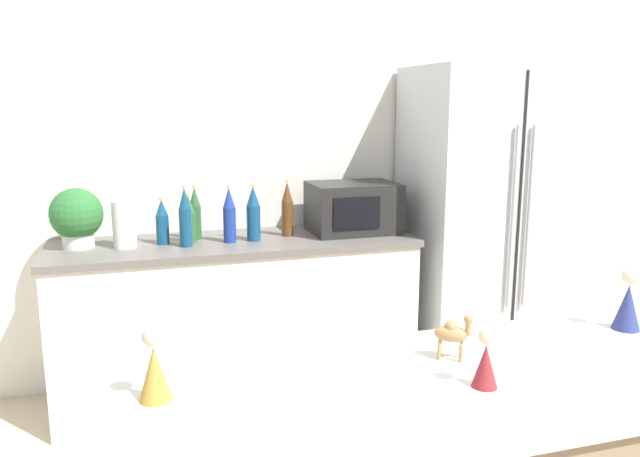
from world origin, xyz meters
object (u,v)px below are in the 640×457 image
Objects in this scene: back_bottle_6 at (162,222)px; wise_man_figurine_crimson at (154,369)px; refrigerator at (485,223)px; back_bottle_0 at (189,220)px; potted_plant at (76,216)px; camel_figurine at (453,333)px; wise_man_figurine_blue at (628,303)px; wise_man_figurine_purple at (485,362)px; microwave at (353,207)px; back_bottle_2 at (287,209)px; back_bottle_3 at (229,216)px; back_bottle_1 at (253,214)px; back_bottle_5 at (195,214)px; paper_towel_roll at (124,224)px; back_bottle_4 at (185,218)px.

wise_man_figurine_crimson reaches higher than back_bottle_6.
refrigerator reaches higher than back_bottle_0.
potted_plant is at bearing 175.11° from back_bottle_6.
refrigerator is 2.34m from camel_figurine.
wise_man_figurine_blue reaches higher than wise_man_figurine_purple.
potted_plant is 1.46m from microwave.
back_bottle_2 reaches higher than back_bottle_6.
refrigerator is 1.52m from back_bottle_3.
back_bottle_0 is at bearing -178.43° from back_bottle_2.
microwave is at bearing 174.96° from refrigerator.
back_bottle_0 is at bearing 101.38° from wise_man_figurine_purple.
back_bottle_1 reaches higher than wise_man_figurine_crimson.
refrigerator is at bearing -4.63° from back_bottle_5.
back_bottle_1 is at bearing 2.27° from back_bottle_3.
refrigerator is 1.69m from back_bottle_5.
camel_figurine is (0.99, -2.04, 0.02)m from potted_plant.
back_bottle_1 is (0.88, -0.09, -0.02)m from potted_plant.
back_bottle_6 is at bearing 173.67° from back_bottle_1.
camel_figurine is at bearing -175.33° from wise_man_figurine_blue.
potted_plant is at bearing 127.61° from wise_man_figurine_blue.
paper_towel_roll is 0.19m from back_bottle_6.
wise_man_figurine_crimson is at bearing -119.75° from microwave.
wise_man_figurine_purple is (0.44, -2.16, 0.05)m from back_bottle_0.
potted_plant is 2.52m from wise_man_figurine_blue.
back_bottle_5 is at bearing 100.85° from camel_figurine.
paper_towel_roll is 0.77× the size of back_bottle_4.
wise_man_figurine_crimson is at bearing -96.98° from back_bottle_0.
refrigerator is 10.58× the size of wise_man_figurine_blue.
microwave is 0.38m from back_bottle_2.
back_bottle_1 is 2.05m from wise_man_figurine_crimson.
camel_figurine is at bearing 1.00° from wise_man_figurine_crimson.
microwave is 1.54× the size of back_bottle_4.
potted_plant is at bearing 98.37° from wise_man_figurine_crimson.
wise_man_figurine_crimson is 1.21× the size of wise_man_figurine_purple.
back_bottle_3 is at bearing -38.97° from back_bottle_5.
wise_man_figurine_blue is 1.07× the size of wise_man_figurine_crimson.
back_bottle_6 is (-0.14, 0.00, -0.01)m from back_bottle_0.
microwave is at bearing 92.22° from wise_man_figurine_blue.
wise_man_figurine_blue reaches higher than microwave.
back_bottle_0 is at bearing 83.02° from wise_man_figurine_crimson.
back_bottle_2 reaches higher than wise_man_figurine_blue.
paper_towel_roll is 0.32m from back_bottle_0.
back_bottle_5 is 2.27m from wise_man_figurine_purple.
refrigerator is 13.70× the size of wise_man_figurine_purple.
wise_man_figurine_blue is (1.13, -1.96, 0.07)m from back_bottle_6.
potted_plant is 0.99× the size of back_bottle_2.
back_bottle_1 is 0.13m from back_bottle_3.
refrigerator reaches higher than wise_man_figurine_crimson.
back_bottle_6 is at bearing 119.83° from wise_man_figurine_blue.
potted_plant is at bearing 179.02° from microwave.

